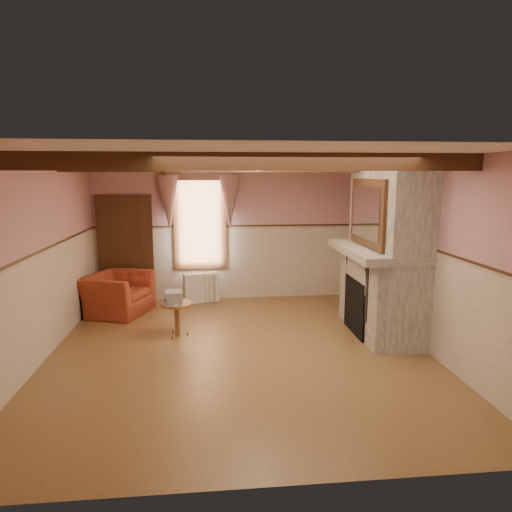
{
  "coord_description": "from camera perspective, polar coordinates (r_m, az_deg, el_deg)",
  "views": [
    {
      "loc": [
        -0.4,
        -6.36,
        2.55
      ],
      "look_at": [
        0.33,
        0.8,
        1.27
      ],
      "focal_mm": 32.0,
      "sensor_mm": 36.0,
      "label": 1
    }
  ],
  "objects": [
    {
      "name": "book_stack",
      "position": [
        7.34,
        -10.24,
        -5.1
      ],
      "size": [
        0.3,
        0.35,
        0.2
      ],
      "primitive_type": "cube",
      "rotation": [
        0.0,
        0.0,
        0.12
      ],
      "color": "#B7AD8C",
      "rests_on": "side_table"
    },
    {
      "name": "window_drapes",
      "position": [
        9.24,
        -7.12,
        8.13
      ],
      "size": [
        1.3,
        0.14,
        1.4
      ],
      "primitive_type": "cube",
      "color": "gray",
      "rests_on": "wall_back"
    },
    {
      "name": "firebox",
      "position": [
        7.65,
        12.78,
        -6.12
      ],
      "size": [
        0.2,
        0.95,
        0.9
      ],
      "primitive_type": "cube",
      "color": "black",
      "rests_on": "floor"
    },
    {
      "name": "overmantel_mirror",
      "position": [
        7.4,
        13.68,
        5.29
      ],
      "size": [
        0.06,
        1.44,
        1.04
      ],
      "primitive_type": "cube",
      "color": "silver",
      "rests_on": "fireplace"
    },
    {
      "name": "ceiling_beam_back",
      "position": [
        7.57,
        -2.83,
        11.19
      ],
      "size": [
        5.5,
        0.18,
        0.2
      ],
      "primitive_type": "cube",
      "color": "black",
      "rests_on": "ceiling"
    },
    {
      "name": "wall_front",
      "position": [
        3.57,
        0.98,
        -8.75
      ],
      "size": [
        5.5,
        0.02,
        2.8
      ],
      "primitive_type": "cube",
      "color": "#B47C82",
      "rests_on": "floor"
    },
    {
      "name": "side_table",
      "position": [
        7.48,
        -9.84,
        -7.8
      ],
      "size": [
        0.62,
        0.62,
        0.55
      ],
      "primitive_type": "cylinder",
      "rotation": [
        0.0,
        0.0,
        -0.24
      ],
      "color": "brown",
      "rests_on": "floor"
    },
    {
      "name": "oil_lamp",
      "position": [
        7.82,
        14.02,
        2.5
      ],
      "size": [
        0.11,
        0.11,
        0.28
      ],
      "primitive_type": "cylinder",
      "color": "gold",
      "rests_on": "mantel"
    },
    {
      "name": "mantel",
      "position": [
        7.54,
        14.82,
        0.64
      ],
      "size": [
        1.05,
        2.05,
        0.12
      ],
      "primitive_type": "cube",
      "color": "gray",
      "rests_on": "fireplace"
    },
    {
      "name": "ceiling_beam_front",
      "position": [
        5.17,
        -1.39,
        11.71
      ],
      "size": [
        5.5,
        0.18,
        0.2
      ],
      "primitive_type": "cube",
      "color": "black",
      "rests_on": "ceiling"
    },
    {
      "name": "ceiling",
      "position": [
        6.37,
        -2.25,
        12.3
      ],
      "size": [
        5.5,
        6.0,
        0.01
      ],
      "primitive_type": "cube",
      "color": "silver",
      "rests_on": "wall_back"
    },
    {
      "name": "door",
      "position": [
        9.57,
        -15.97,
        0.66
      ],
      "size": [
        1.1,
        0.1,
        2.1
      ],
      "primitive_type": "cube",
      "color": "black",
      "rests_on": "floor"
    },
    {
      "name": "mantel_clock",
      "position": [
        8.13,
        13.23,
        2.52
      ],
      "size": [
        0.14,
        0.24,
        0.2
      ],
      "primitive_type": "cube",
      "color": "black",
      "rests_on": "mantel"
    },
    {
      "name": "wall_back",
      "position": [
        9.44,
        -3.34,
        3.05
      ],
      "size": [
        5.5,
        0.02,
        2.8
      ],
      "primitive_type": "cube",
      "color": "#B47C82",
      "rests_on": "floor"
    },
    {
      "name": "radiator",
      "position": [
        9.33,
        -6.85,
        -3.95
      ],
      "size": [
        0.72,
        0.35,
        0.6
      ],
      "primitive_type": "cube",
      "rotation": [
        0.0,
        0.0,
        0.26
      ],
      "color": "silver",
      "rests_on": "floor"
    },
    {
      "name": "window",
      "position": [
        9.37,
        -7.03,
        4.49
      ],
      "size": [
        1.06,
        0.08,
        2.02
      ],
      "primitive_type": "cube",
      "color": "white",
      "rests_on": "wall_back"
    },
    {
      "name": "wall_left",
      "position": [
        6.87,
        -25.7,
        -0.58
      ],
      "size": [
        0.02,
        6.0,
        2.8
      ],
      "primitive_type": "cube",
      "color": "#B47C82",
      "rests_on": "floor"
    },
    {
      "name": "floor",
      "position": [
        6.86,
        -2.09,
        -11.76
      ],
      "size": [
        5.5,
        6.0,
        0.01
      ],
      "primitive_type": "cube",
      "color": "brown",
      "rests_on": "ground"
    },
    {
      "name": "jar_yellow",
      "position": [
        7.08,
        16.22,
        0.96
      ],
      "size": [
        0.06,
        0.06,
        0.12
      ],
      "primitive_type": "cylinder",
      "color": "gold",
      "rests_on": "mantel"
    },
    {
      "name": "bowl",
      "position": [
        7.71,
        14.32,
        1.66
      ],
      "size": [
        0.36,
        0.36,
        0.09
      ],
      "primitive_type": "imported",
      "color": "brown",
      "rests_on": "mantel"
    },
    {
      "name": "chair_rail",
      "position": [
        6.46,
        -2.17,
        0.69
      ],
      "size": [
        5.5,
        6.0,
        0.08
      ],
      "primitive_type": null,
      "color": "black",
      "rests_on": "wainscot"
    },
    {
      "name": "candle_red",
      "position": [
        7.05,
        16.3,
        1.09
      ],
      "size": [
        0.06,
        0.06,
        0.16
      ],
      "primitive_type": "cylinder",
      "color": "#A9141F",
      "rests_on": "mantel"
    },
    {
      "name": "wall_right",
      "position": [
        7.19,
        20.28,
        0.23
      ],
      "size": [
        0.02,
        6.0,
        2.8
      ],
      "primitive_type": "cube",
      "color": "#B47C82",
      "rests_on": "floor"
    },
    {
      "name": "armchair",
      "position": [
        8.87,
        -16.93,
        -4.56
      ],
      "size": [
        1.34,
        1.43,
        0.75
      ],
      "primitive_type": "imported",
      "rotation": [
        0.0,
        0.0,
        1.22
      ],
      "color": "maroon",
      "rests_on": "floor"
    },
    {
      "name": "wainscot",
      "position": [
        6.62,
        -2.13,
        -5.73
      ],
      "size": [
        5.5,
        6.0,
        1.5
      ],
      "primitive_type": null,
      "color": "beige",
      "rests_on": "floor"
    },
    {
      "name": "fireplace",
      "position": [
        7.6,
        16.1,
        0.96
      ],
      "size": [
        0.85,
        2.0,
        2.8
      ],
      "primitive_type": "cube",
      "color": "gray",
      "rests_on": "floor"
    }
  ]
}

